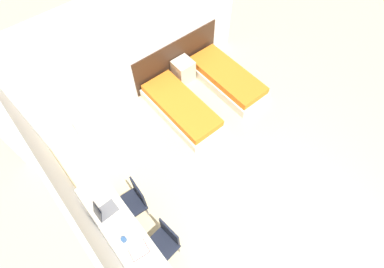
% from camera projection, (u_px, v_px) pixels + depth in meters
% --- Properties ---
extents(ground_plane, '(20.00, 20.00, 0.00)m').
position_uv_depth(ground_plane, '(275.00, 235.00, 5.28)').
color(ground_plane, beige).
extents(wall_back, '(5.59, 0.05, 2.70)m').
position_uv_depth(wall_back, '(130.00, 49.00, 5.88)').
color(wall_back, white).
rests_on(wall_back, ground_plane).
extents(wall_left, '(0.05, 5.18, 2.70)m').
position_uv_depth(wall_left, '(75.00, 202.00, 4.21)').
color(wall_left, white).
rests_on(wall_left, ground_plane).
extents(headboard_panel, '(2.33, 0.03, 0.99)m').
position_uv_depth(headboard_panel, '(176.00, 58.00, 6.96)').
color(headboard_panel, '#382316').
rests_on(headboard_panel, ground_plane).
extents(bed_near_window, '(0.85, 1.98, 0.38)m').
position_uv_depth(bed_near_window, '(181.00, 108.00, 6.56)').
color(bed_near_window, silver).
rests_on(bed_near_window, ground_plane).
extents(bed_near_door, '(0.85, 1.98, 0.38)m').
position_uv_depth(bed_near_door, '(227.00, 78.00, 7.03)').
color(bed_near_door, silver).
rests_on(bed_near_door, ground_plane).
extents(nightstand, '(0.43, 0.42, 0.56)m').
position_uv_depth(nightstand, '(183.00, 71.00, 7.04)').
color(nightstand, beige).
rests_on(nightstand, ground_plane).
extents(radiator, '(0.98, 0.12, 0.49)m').
position_uv_depth(radiator, '(96.00, 117.00, 6.36)').
color(radiator, silver).
rests_on(radiator, ground_plane).
extents(desk, '(0.53, 2.21, 0.78)m').
position_uv_depth(desk, '(126.00, 235.00, 4.68)').
color(desk, beige).
rests_on(desk, ground_plane).
extents(chair_near_laptop, '(0.49, 0.49, 0.94)m').
position_uv_depth(chair_near_laptop, '(133.00, 201.00, 5.10)').
color(chair_near_laptop, black).
rests_on(chair_near_laptop, ground_plane).
extents(chair_near_notebook, '(0.50, 0.50, 0.94)m').
position_uv_depth(chair_near_notebook, '(164.00, 242.00, 4.74)').
color(chair_near_notebook, black).
rests_on(chair_near_notebook, ground_plane).
extents(laptop, '(0.34, 0.24, 0.33)m').
position_uv_depth(laptop, '(104.00, 211.00, 4.65)').
color(laptop, slate).
rests_on(laptop, desk).
extents(open_notebook, '(0.29, 0.25, 0.02)m').
position_uv_depth(open_notebook, '(139.00, 250.00, 4.39)').
color(open_notebook, '#B21E1E').
rests_on(open_notebook, desk).
extents(mug, '(0.08, 0.08, 0.09)m').
position_uv_depth(mug, '(124.00, 240.00, 4.44)').
color(mug, '#2D5184').
rests_on(mug, desk).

